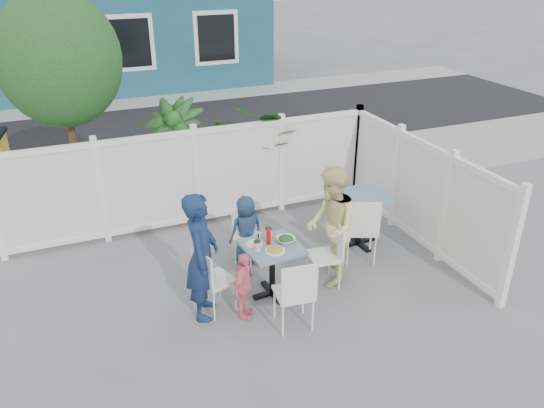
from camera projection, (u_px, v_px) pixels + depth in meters
name	position (u px, v px, depth m)	size (l,w,h in m)	color
ground	(243.00, 308.00, 6.64)	(80.00, 80.00, 0.00)	slate
near_sidewalk	(174.00, 192.00, 9.80)	(24.00, 2.60, 0.01)	gray
street	(139.00, 134.00, 12.88)	(24.00, 5.00, 0.01)	black
far_sidewalk	(121.00, 103.00, 15.46)	(24.00, 1.60, 0.01)	gray
fence_back	(197.00, 179.00, 8.33)	(5.86, 0.08, 1.60)	white
fence_right	(419.00, 194.00, 7.83)	(0.08, 3.66, 1.60)	white
tree	(59.00, 60.00, 7.71)	(1.80, 1.62, 3.59)	#382316
potted_shrub_a	(174.00, 157.00, 8.78)	(1.06, 1.06, 1.89)	#123818
potted_shrub_b	(262.00, 150.00, 9.25)	(1.61, 1.39, 1.79)	#123818
main_table	(272.00, 257.00, 6.67)	(0.73, 0.73, 0.72)	#3D5774
spare_table	(361.00, 207.00, 7.82)	(0.80, 0.80, 0.80)	#3D5774
chair_left	(211.00, 276.00, 6.36)	(0.49, 0.50, 0.88)	white
chair_right	(329.00, 250.00, 6.90)	(0.43, 0.45, 0.89)	white
chair_back	(248.00, 231.00, 7.41)	(0.50, 0.49, 0.85)	white
chair_near	(296.00, 291.00, 6.04)	(0.47, 0.45, 0.93)	white
chair_spare	(362.00, 226.00, 7.38)	(0.58, 0.57, 0.99)	white
man	(202.00, 256.00, 6.20)	(0.59, 0.39, 1.62)	#13254C
woman	(331.00, 227.00, 6.86)	(0.79, 0.61, 1.62)	yellow
boy	(246.00, 230.00, 7.43)	(0.49, 0.32, 1.01)	#1C324E
toddler	(244.00, 286.00, 6.30)	(0.51, 0.21, 0.88)	pink
plate_main	(275.00, 251.00, 6.48)	(0.25, 0.25, 0.02)	white
plate_side	(254.00, 244.00, 6.63)	(0.21, 0.21, 0.01)	white
salad_bowl	(286.00, 240.00, 6.68)	(0.24, 0.24, 0.06)	white
coffee_cup_a	(257.00, 246.00, 6.47)	(0.08, 0.08, 0.12)	beige
coffee_cup_b	(268.00, 233.00, 6.76)	(0.09, 0.09, 0.13)	beige
ketchup_bottle	(269.00, 237.00, 6.60)	(0.06, 0.06, 0.18)	#C30B04
salt_shaker	(259.00, 235.00, 6.77)	(0.03, 0.03, 0.07)	white
pepper_shaker	(259.00, 235.00, 6.77)	(0.03, 0.03, 0.07)	black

